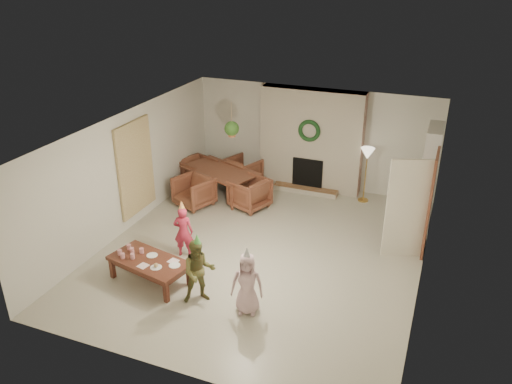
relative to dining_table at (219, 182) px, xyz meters
The scene contains 56 objects.
floor 2.82m from the dining_table, 47.06° to the right, with size 7.00×7.00×0.00m, color #B7B29E.
ceiling 3.55m from the dining_table, 47.06° to the right, with size 7.00×7.00×0.00m, color white.
wall_back 2.57m from the dining_table, 37.26° to the left, with size 7.00×7.00×0.00m, color silver.
wall_front 5.94m from the dining_table, 71.04° to the right, with size 7.00×7.00×0.00m, color silver.
wall_left 2.50m from the dining_table, 118.07° to the right, with size 7.00×7.00×0.00m, color silver.
wall_right 5.40m from the dining_table, 22.67° to the right, with size 7.00×7.00×0.00m, color silver.
fireplace_mass 2.46m from the dining_table, 33.25° to the left, with size 2.50×0.40×2.50m, color #541616.
fireplace_hearth 2.13m from the dining_table, 25.28° to the left, with size 1.60×0.30×0.12m, color brown.
fireplace_firebox 2.19m from the dining_table, 29.31° to the left, with size 0.75×0.12×0.75m, color black.
fireplace_wreath 2.49m from the dining_table, 28.15° to the left, with size 0.54×0.54×0.10m, color #163A1B.
floor_lamp_base 3.48m from the dining_table, 15.92° to the left, with size 0.25×0.25×0.03m, color gold.
floor_lamp_post 3.48m from the dining_table, 15.92° to the left, with size 0.03×0.03×1.20m, color gold.
floor_lamp_shade 3.57m from the dining_table, 15.92° to the left, with size 0.32×0.32×0.27m, color beige.
bookshelf_carcass 4.82m from the dining_table, ahead, with size 0.30×1.00×2.20m, color white.
bookshelf_shelf_a 4.74m from the dining_table, ahead, with size 0.30×0.92×0.03m, color white.
bookshelf_shelf_b 4.76m from the dining_table, ahead, with size 0.30×0.92×0.03m, color white.
bookshelf_shelf_c 4.82m from the dining_table, ahead, with size 0.30×0.92×0.03m, color white.
bookshelf_shelf_d 4.92m from the dining_table, ahead, with size 0.30×0.92×0.03m, color white.
books_row_lower 4.72m from the dining_table, ahead, with size 0.20×0.40×0.24m, color #AC401F.
books_row_mid 4.76m from the dining_table, ahead, with size 0.20×0.44×0.24m, color #235480.
books_row_upper 4.83m from the dining_table, ahead, with size 0.20×0.36×0.22m, color #AEA525.
door_frame 4.99m from the dining_table, ahead, with size 0.05×0.86×2.04m, color brown.
door_leaf 4.70m from the dining_table, 15.32° to the right, with size 0.05×0.80×2.00m, color beige.
curtain_panel 2.32m from the dining_table, 119.66° to the right, with size 0.06×1.20×2.00m, color beige.
dining_table is the anchor object (origin of this frame).
dining_chair_near 0.81m from the dining_table, 111.45° to the right, with size 0.76×0.79×0.72m, color brown.
dining_chair_far 0.81m from the dining_table, 68.55° to the left, with size 0.76×0.79×0.72m, color brown.
dining_chair_left 0.81m from the dining_table, 158.55° to the left, with size 0.76×0.79×0.72m, color brown.
dining_chair_right 1.01m from the dining_table, 21.45° to the right, with size 0.76×0.79×0.72m, color brown.
hanging_plant_cord 2.00m from the dining_table, 42.16° to the right, with size 0.01×0.01×0.70m, color tan.
hanging_plant_pot 1.69m from the dining_table, 42.16° to the right, with size 0.16×0.16×0.12m, color #A45935.
hanging_plant_foliage 1.79m from the dining_table, 42.16° to the right, with size 0.32×0.32×0.32m, color #244717.
coffee_table_top 3.80m from the dining_table, 83.69° to the right, with size 1.44×0.72×0.07m, color #5A2C1E.
coffee_table_apron 3.80m from the dining_table, 83.69° to the right, with size 1.33×0.61×0.09m, color #5A2C1E.
coffee_leg_fl 3.93m from the dining_table, 94.17° to the right, with size 0.08×0.08×0.38m, color #5A2C1E.
coffee_leg_fr 4.32m from the dining_table, 76.66° to the right, with size 0.08×0.08×0.38m, color #5A2C1E.
coffee_leg_bl 3.35m from the dining_table, 92.75° to the right, with size 0.08×0.08×0.38m, color #5A2C1E.
coffee_leg_br 3.80m from the dining_table, 72.82° to the right, with size 0.08×0.08×0.38m, color #5A2C1E.
cup_a 3.83m from the dining_table, 92.42° to the right, with size 0.08×0.08×0.10m, color white.
cup_b 3.61m from the dining_table, 91.81° to the right, with size 0.08×0.08×0.10m, color white.
cup_c 3.90m from the dining_table, 90.62° to the right, with size 0.08×0.08×0.10m, color white.
cup_d 3.69m from the dining_table, 89.93° to the right, with size 0.08×0.08×0.10m, color white.
cup_e 3.85m from the dining_table, 88.09° to the right, with size 0.08×0.08×0.10m, color white.
cup_f 3.64m from the dining_table, 87.23° to the right, with size 0.08×0.08×0.10m, color white.
plate_a 3.65m from the dining_table, 83.85° to the right, with size 0.20×0.20×0.01m, color white.
plate_b 4.00m from the dining_table, 80.42° to the right, with size 0.20×0.20×0.01m, color white.
plate_c 3.89m from the dining_table, 76.15° to the right, with size 0.20×0.20×0.01m, color white.
food_scoop 4.00m from the dining_table, 80.42° to the right, with size 0.08×0.08×0.08m, color tan.
napkin_left 4.01m from the dining_table, 83.85° to the right, with size 0.17×0.17×0.01m, color #FCB9C4.
napkin_right 3.76m from the dining_table, 77.08° to the right, with size 0.17×0.17×0.01m, color #FCB9C4.
child_red 2.84m from the dining_table, 78.64° to the right, with size 0.38×0.25×1.04m, color #BB2841.
party_hat_red 2.93m from the dining_table, 78.64° to the right, with size 0.14×0.14×0.20m, color #DACD48.
child_plaid 4.23m from the dining_table, 69.21° to the right, with size 0.56×0.43×1.15m, color brown.
party_hat_plaid 4.31m from the dining_table, 69.21° to the right, with size 0.14×0.14×0.19m, color #51AF4B.
child_pink 4.59m from the dining_table, 59.08° to the right, with size 0.53×0.34×1.08m, color #CDA4AB.
party_hat_pink 4.65m from the dining_table, 59.08° to the right, with size 0.14×0.14×0.19m, color silver.
Camera 1 is at (3.07, -8.14, 5.30)m, focal length 35.78 mm.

